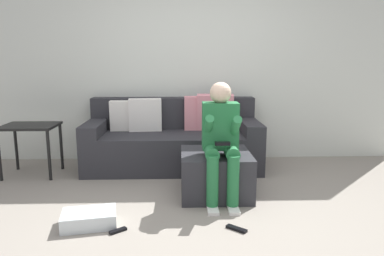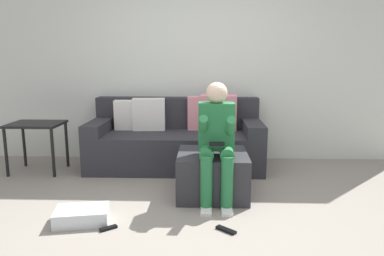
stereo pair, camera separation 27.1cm
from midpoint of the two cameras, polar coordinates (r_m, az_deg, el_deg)
name	(u,v)px [view 1 (the left image)]	position (r m, az deg, el deg)	size (l,w,h in m)	color
ground_plane	(200,219)	(3.22, -1.14, -14.31)	(7.48, 7.48, 0.00)	gray
wall_back	(192,61)	(4.98, -1.54, 10.52)	(5.75, 0.10, 2.69)	silver
couch_sectional	(173,140)	(4.66, -4.63, -1.94)	(2.17, 0.92, 0.93)	#2D2D33
ottoman	(216,173)	(3.71, 1.64, -7.23)	(0.70, 0.70, 0.44)	#2D2D33
person_seated	(221,136)	(3.44, 2.37, -1.28)	(0.34, 0.56, 1.16)	#26723F
storage_bin	(89,219)	(3.25, -18.37, -13.50)	(0.44, 0.29, 0.12)	silver
side_table	(30,132)	(4.73, -25.79, -0.63)	(0.62, 0.49, 0.61)	black
remote_near_ottoman	(236,229)	(3.05, 4.44, -15.67)	(0.18, 0.05, 0.02)	black
remote_by_storage_bin	(118,231)	(3.10, -14.21, -15.54)	(0.14, 0.04, 0.02)	black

